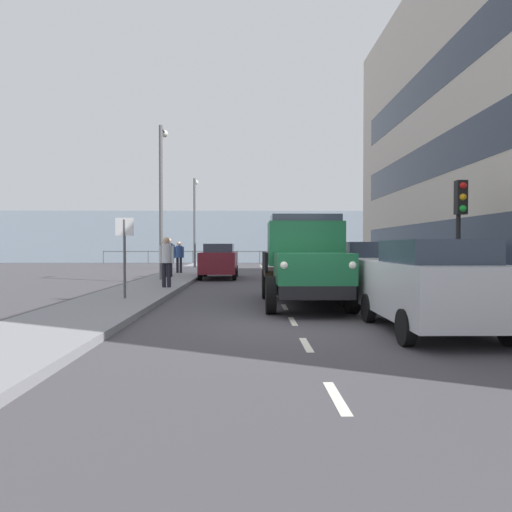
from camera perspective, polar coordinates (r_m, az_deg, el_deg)
name	(u,v)px	position (r m, az deg, el deg)	size (l,w,h in m)	color
ground_plane	(270,281)	(21.27, 1.70, -3.11)	(80.00, 80.00, 0.00)	#423F44
sidewalk_left	(370,280)	(21.95, 13.76, -2.81)	(2.39, 42.48, 0.15)	gray
sidewalk_right	(169,280)	(21.56, -10.59, -2.87)	(2.39, 42.48, 0.15)	gray
road_centreline_markings	(270,282)	(20.68, 1.77, -3.22)	(0.12, 38.04, 0.01)	silver
sea_horizon	(259,237)	(45.45, 0.37, 2.35)	(80.00, 0.80, 5.00)	#8C9EAD
seawall_railing	(260,254)	(41.85, 0.47, 0.28)	(28.08, 0.08, 1.20)	#4C5156
truck_vintage_green	(305,262)	(12.43, 6.00, -0.77)	(2.17, 5.64, 2.43)	black
car_silver_kerbside_near	(431,285)	(9.25, 20.57, -3.29)	(1.87, 3.80, 1.72)	#B7BABF
car_white_kerbside_1	(366,271)	(13.82, 13.29, -1.77)	(1.88, 3.90, 1.72)	white
car_navy_kerbside_2	(335,264)	(18.53, 9.66, -1.00)	(1.90, 4.06, 1.72)	navy
car_maroon_oppositeside_0	(219,260)	(23.29, -4.53, -0.53)	(1.80, 4.23, 1.72)	maroon
pedestrian_couple_a	(166,258)	(16.76, -10.90, -0.19)	(0.53, 0.34, 1.78)	black
pedestrian_by_lamp	(166,257)	(19.36, -10.93, -0.11)	(0.53, 0.34, 1.72)	black
pedestrian_strolling	(169,254)	(22.43, -10.60, 0.25)	(0.53, 0.34, 1.83)	black
pedestrian_in_dark_coat	(168,255)	(24.10, -10.70, 0.17)	(0.53, 0.34, 1.73)	#383342
pedestrian_with_bag	(179,254)	(25.65, -9.39, 0.19)	(0.53, 0.34, 1.70)	black
traffic_light_near	(460,214)	(13.59, 23.68, 4.76)	(0.28, 0.41, 3.20)	black
lamp_post_promenade	(162,189)	(20.91, -11.46, 8.08)	(0.32, 1.14, 6.68)	#59595B
lamp_post_far	(195,214)	(32.54, -7.48, 5.10)	(0.32, 1.14, 6.11)	#59595B
street_sign	(124,243)	(13.52, -15.78, 1.49)	(0.50, 0.07, 2.25)	#4C4C4C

